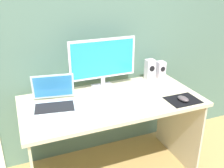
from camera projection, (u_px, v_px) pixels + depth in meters
name	position (u px, v px, depth m)	size (l,w,h in m)	color
wall_back	(93.00, 24.00, 2.19)	(6.00, 0.04, 2.50)	slate
desk	(112.00, 116.00, 2.08)	(1.40, 0.69, 0.73)	beige
monitor	(103.00, 61.00, 2.15)	(0.58, 0.14, 0.43)	silver
speaker_right	(161.00, 70.00, 2.41)	(0.07, 0.08, 0.16)	silver
speaker_near_monitor	(150.00, 70.00, 2.36)	(0.08, 0.08, 0.19)	silver
laptop	(54.00, 100.00, 1.90)	(0.35, 0.32, 0.22)	silver
fishbowl	(48.00, 87.00, 2.06)	(0.15, 0.15, 0.15)	silver
keyboard_external	(124.00, 111.00, 1.84)	(0.42, 0.13, 0.01)	white
mousepad	(183.00, 100.00, 2.01)	(0.25, 0.20, 0.00)	black
mouse	(183.00, 99.00, 1.98)	(0.06, 0.10, 0.04)	#52494B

